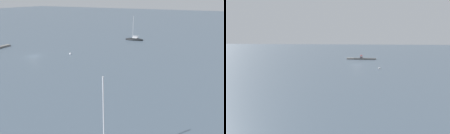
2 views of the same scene
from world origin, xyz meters
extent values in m
plane|color=#475666|center=(0.00, 0.00, 0.00)|extent=(500.00, 500.00, 0.00)
cube|color=slate|center=(-4.59, -19.13, 0.31)|extent=(2.98, 1.71, 0.62)
ellipsoid|color=black|center=(-37.55, 18.62, 0.28)|extent=(3.24, 7.94, 1.32)
cube|color=silver|center=(-37.60, 19.00, 1.24)|extent=(1.61, 2.32, 0.61)
cylinder|color=silver|center=(-37.47, 18.01, 5.41)|extent=(0.13, 0.13, 8.95)
cylinder|color=silver|center=(-37.65, 19.35, 1.93)|extent=(0.47, 2.69, 0.10)
sphere|color=black|center=(-37.06, 15.11, 0.99)|extent=(0.18, 0.18, 0.18)
cylinder|color=silver|center=(27.65, 40.72, 5.69)|extent=(0.15, 0.15, 9.33)
sphere|color=white|center=(-7.25, 8.59, 0.11)|extent=(0.64, 0.64, 0.64)
camera|label=1|loc=(43.89, 50.09, 17.77)|focal=33.31mm
camera|label=2|loc=(-6.63, 71.36, 8.69)|focal=34.67mm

